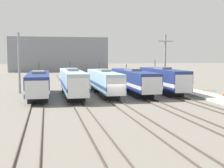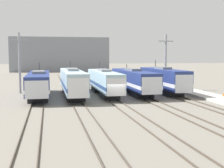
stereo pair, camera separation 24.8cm
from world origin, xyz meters
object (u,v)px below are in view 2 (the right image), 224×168
(traffic_cone, at_px, (224,95))
(locomotive_center_right, at_px, (134,81))
(locomotive_far_left, at_px, (39,84))
(locomotive_center_left, at_px, (73,82))
(catenary_tower_left, at_px, (20,62))
(catenary_tower_right, at_px, (166,61))
(locomotive_center, at_px, (104,82))
(locomotive_far_right, at_px, (164,80))

(traffic_cone, bearing_deg, locomotive_center_right, 143.93)
(locomotive_far_left, xyz_separation_m, locomotive_center_left, (4.99, 0.48, 0.16))
(locomotive_far_left, bearing_deg, locomotive_center_left, 5.47)
(catenary_tower_left, relative_size, catenary_tower_right, 1.00)
(locomotive_center_left, relative_size, catenary_tower_right, 2.01)
(locomotive_center, height_order, locomotive_center_right, locomotive_center)
(locomotive_far_left, bearing_deg, traffic_cone, -13.65)
(locomotive_center_right, relative_size, traffic_cone, 39.85)
(locomotive_center_right, height_order, traffic_cone, locomotive_center_right)
(locomotive_center_left, bearing_deg, locomotive_center, 5.41)
(locomotive_center_right, distance_m, locomotive_far_right, 5.00)
(locomotive_far_left, height_order, catenary_tower_left, catenary_tower_left)
(locomotive_center_left, height_order, locomotive_center_right, locomotive_center_left)
(locomotive_center_right, height_order, catenary_tower_left, catenary_tower_left)
(catenary_tower_right, xyz_separation_m, traffic_cone, (4.10, -12.42, -4.58))
(locomotive_far_right, bearing_deg, locomotive_center_left, -176.24)
(locomotive_center_right, bearing_deg, catenary_tower_right, 31.22)
(locomotive_center_left, height_order, traffic_cone, locomotive_center_left)
(locomotive_center_right, bearing_deg, locomotive_center, -170.50)
(traffic_cone, bearing_deg, locomotive_center, 155.69)
(traffic_cone, bearing_deg, locomotive_far_right, 128.35)
(locomotive_far_left, xyz_separation_m, catenary_tower_right, (22.05, 6.07, 3.12))
(catenary_tower_right, bearing_deg, locomotive_center_right, -148.78)
(locomotive_far_right, distance_m, catenary_tower_right, 5.85)
(locomotive_center, xyz_separation_m, catenary_tower_left, (-13.16, 5.12, 3.06))
(locomotive_far_left, bearing_deg, catenary_tower_right, 15.40)
(locomotive_center_left, height_order, catenary_tower_right, catenary_tower_right)
(locomotive_far_right, relative_size, catenary_tower_left, 1.69)
(locomotive_center_right, relative_size, catenary_tower_right, 1.94)
(traffic_cone, bearing_deg, locomotive_center_left, 162.11)
(locomotive_center, bearing_deg, catenary_tower_left, 158.73)
(locomotive_center, bearing_deg, locomotive_far_right, 2.93)
(locomotive_center_left, distance_m, catenary_tower_right, 18.19)
(catenary_tower_left, xyz_separation_m, traffic_cone, (29.32, -12.42, -4.58))
(locomotive_far_right, xyz_separation_m, catenary_tower_right, (2.08, 4.61, 2.93))
(locomotive_far_left, relative_size, catenary_tower_right, 1.82)
(locomotive_center, relative_size, catenary_tower_left, 1.87)
(catenary_tower_left, bearing_deg, traffic_cone, -22.96)
(locomotive_center, xyz_separation_m, locomotive_far_right, (9.98, 0.51, 0.12))
(locomotive_far_left, height_order, locomotive_center_right, locomotive_far_left)
(locomotive_far_left, bearing_deg, locomotive_far_right, 4.19)
(locomotive_far_right, distance_m, catenary_tower_left, 23.78)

